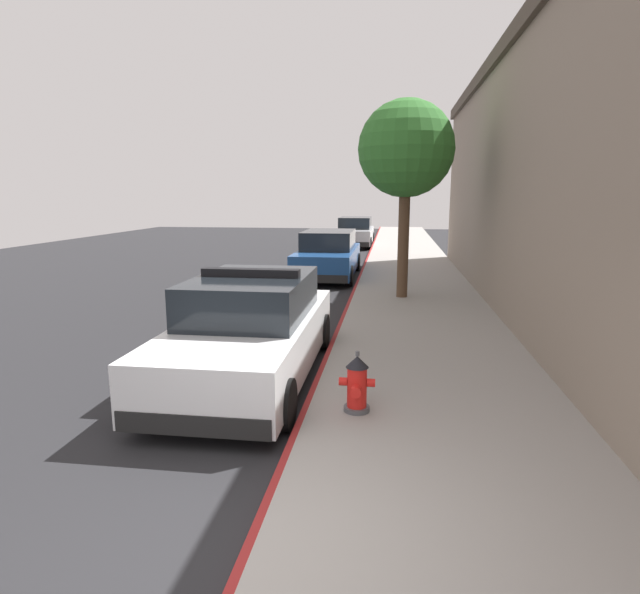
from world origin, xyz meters
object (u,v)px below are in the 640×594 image
police_cruiser (251,330)px  street_tree (406,150)px  fire_hydrant (357,384)px  parked_car_dark_far (355,232)px  parked_car_silver_ahead (328,255)px

police_cruiser → street_tree: street_tree is taller
fire_hydrant → parked_car_dark_far: bearing=94.2°
parked_car_silver_ahead → parked_car_dark_far: (0.13, 10.91, 0.00)m
parked_car_silver_ahead → street_tree: bearing=-59.0°
parked_car_silver_ahead → fire_hydrant: (1.76, -11.50, -0.23)m
police_cruiser → fire_hydrant: size_ratio=6.37×
parked_car_silver_ahead → street_tree: street_tree is taller
parked_car_dark_far → fire_hydrant: bearing=-85.8°
fire_hydrant → street_tree: bearing=85.0°
parked_car_dark_far → fire_hydrant: parked_car_dark_far is taller
parked_car_silver_ahead → parked_car_dark_far: size_ratio=1.00×
fire_hydrant → street_tree: 8.22m
police_cruiser → street_tree: (2.36, 6.06, 3.10)m
parked_car_silver_ahead → fire_hydrant: 11.64m
parked_car_silver_ahead → fire_hydrant: size_ratio=6.37×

